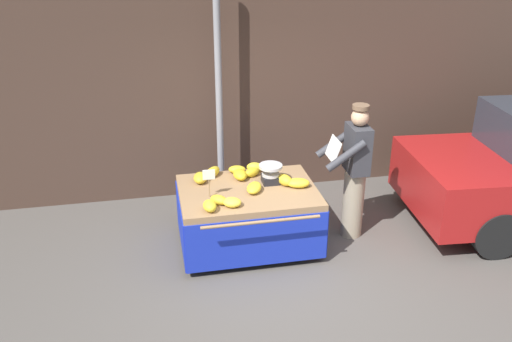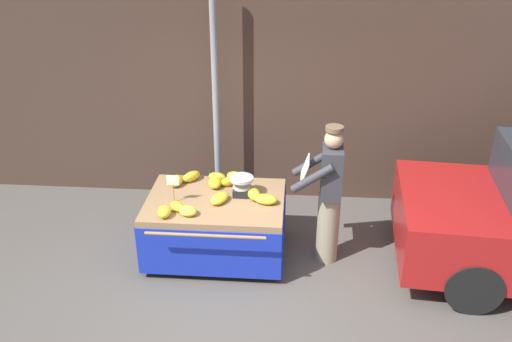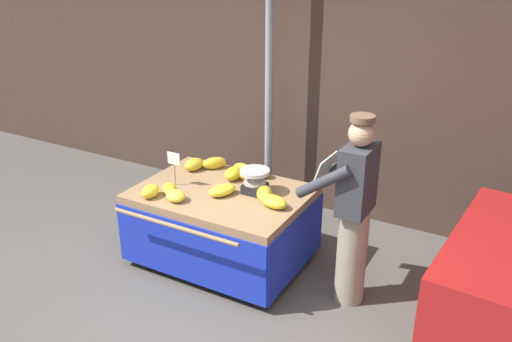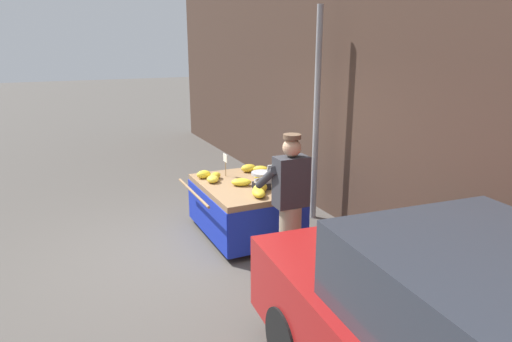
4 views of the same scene
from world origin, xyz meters
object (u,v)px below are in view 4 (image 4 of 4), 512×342
at_px(banana_bunch_8, 215,176).
at_px(banana_bunch_9, 241,182).
at_px(banana_bunch_4, 280,179).
at_px(banana_bunch_10, 259,193).
at_px(street_pole, 316,117).
at_px(weighing_scale, 262,180).
at_px(banana_bunch_0, 213,179).
at_px(banana_bunch_6, 261,170).
at_px(banana_cart, 245,197).
at_px(banana_bunch_11, 262,176).
at_px(banana_bunch_7, 270,179).
at_px(banana_bunch_5, 260,188).
at_px(banana_bunch_1, 273,176).
at_px(price_sign, 225,160).
at_px(banana_bunch_3, 249,168).
at_px(banana_bunch_2, 204,174).
at_px(vendor_person, 290,206).

bearing_deg(banana_bunch_8, banana_bunch_9, 26.32).
xyz_separation_m(banana_bunch_4, banana_bunch_10, (0.42, -0.53, -0.01)).
bearing_deg(street_pole, weighing_scale, -68.21).
distance_m(banana_bunch_0, banana_bunch_6, 0.82).
bearing_deg(banana_cart, banana_bunch_4, 69.44).
bearing_deg(banana_bunch_11, banana_bunch_7, 15.99).
distance_m(street_pole, banana_bunch_5, 1.56).
relative_size(banana_bunch_0, banana_bunch_1, 0.97).
distance_m(banana_bunch_5, banana_bunch_10, 0.17).
bearing_deg(banana_bunch_1, banana_bunch_0, -103.19).
height_order(street_pole, banana_bunch_1, street_pole).
bearing_deg(price_sign, banana_bunch_3, 98.62).
distance_m(banana_bunch_3, banana_bunch_11, 0.48).
height_order(price_sign, banana_bunch_1, price_sign).
xyz_separation_m(banana_bunch_2, banana_bunch_5, (0.96, 0.46, 0.01)).
relative_size(street_pole, banana_bunch_7, 15.33).
distance_m(banana_bunch_9, banana_bunch_11, 0.39).
height_order(banana_cart, banana_bunch_8, banana_bunch_8).
bearing_deg(banana_bunch_0, price_sign, 127.77).
relative_size(banana_bunch_0, banana_bunch_9, 0.75).
bearing_deg(banana_bunch_0, banana_bunch_9, 44.93).
bearing_deg(banana_cart, banana_bunch_7, 71.33).
bearing_deg(banana_bunch_0, banana_bunch_8, 146.64).
distance_m(banana_bunch_6, banana_bunch_11, 0.34).
bearing_deg(price_sign, banana_bunch_5, 8.43).
distance_m(banana_bunch_6, banana_bunch_10, 1.07).
distance_m(banana_cart, banana_bunch_3, 0.66).
bearing_deg(banana_bunch_2, banana_bunch_5, 25.85).
height_order(banana_bunch_0, banana_bunch_3, banana_bunch_3).
bearing_deg(vendor_person, banana_bunch_8, -170.12).
distance_m(banana_bunch_1, banana_bunch_3, 0.51).
distance_m(banana_bunch_0, banana_bunch_1, 0.89).
bearing_deg(banana_bunch_11, banana_bunch_9, -74.66).
height_order(banana_bunch_2, banana_bunch_11, banana_bunch_11).
bearing_deg(banana_bunch_1, banana_bunch_3, -159.24).
height_order(banana_bunch_1, banana_bunch_5, banana_bunch_5).
distance_m(street_pole, banana_bunch_7, 1.22).
bearing_deg(banana_bunch_2, banana_bunch_3, 91.84).
height_order(banana_bunch_7, banana_bunch_9, banana_bunch_7).
relative_size(banana_bunch_4, banana_bunch_9, 0.73).
xyz_separation_m(banana_bunch_1, banana_bunch_4, (0.22, -0.01, 0.01)).
distance_m(price_sign, banana_bunch_2, 0.38).
relative_size(banana_bunch_5, banana_bunch_6, 0.90).
xyz_separation_m(banana_bunch_6, banana_bunch_11, (0.32, -0.14, -0.00)).
bearing_deg(banana_cart, banana_bunch_0, -123.09).
distance_m(street_pole, banana_bunch_4, 1.14).
distance_m(weighing_scale, banana_bunch_11, 0.39).
xyz_separation_m(banana_bunch_1, banana_bunch_10, (0.64, -0.54, 0.01)).
height_order(street_pole, banana_bunch_7, street_pole).
relative_size(price_sign, banana_bunch_4, 1.67).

